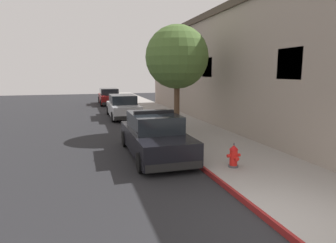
# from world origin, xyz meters

# --- Properties ---
(ground_plane) EXTENTS (29.12, 60.00, 0.20)m
(ground_plane) POSITION_xyz_m (-4.27, 10.00, -0.10)
(ground_plane) COLOR #232326
(sidewalk_pavement) EXTENTS (3.47, 60.00, 0.15)m
(sidewalk_pavement) POSITION_xyz_m (1.73, 10.00, 0.07)
(sidewalk_pavement) COLOR gray
(sidewalk_pavement) RESTS_ON ground
(curb_painted_edge) EXTENTS (0.08, 60.00, 0.15)m
(curb_painted_edge) POSITION_xyz_m (-0.04, 10.00, 0.07)
(curb_painted_edge) COLOR maroon
(curb_painted_edge) RESTS_ON ground
(storefront_building) EXTENTS (5.33, 25.33, 6.48)m
(storefront_building) POSITION_xyz_m (6.01, 11.20, 3.25)
(storefront_building) COLOR gray
(storefront_building) RESTS_ON ground
(police_cruiser) EXTENTS (1.94, 4.84, 1.68)m
(police_cruiser) POSITION_xyz_m (-1.08, 5.63, 0.74)
(police_cruiser) COLOR black
(police_cruiser) RESTS_ON ground
(parked_car_silver_ahead) EXTENTS (1.94, 4.84, 1.56)m
(parked_car_silver_ahead) POSITION_xyz_m (-0.91, 15.42, 0.74)
(parked_car_silver_ahead) COLOR #B2B5BA
(parked_car_silver_ahead) RESTS_ON ground
(parked_car_dark_far) EXTENTS (1.94, 4.84, 1.56)m
(parked_car_dark_far) POSITION_xyz_m (-1.03, 24.48, 0.74)
(parked_car_dark_far) COLOR maroon
(parked_car_dark_far) RESTS_ON ground
(fire_hydrant) EXTENTS (0.44, 0.40, 0.76)m
(fire_hydrant) POSITION_xyz_m (0.84, 3.15, 0.50)
(fire_hydrant) COLOR #4C4C51
(fire_hydrant) RESTS_ON sidewalk_pavement
(street_tree) EXTENTS (3.07, 3.07, 5.19)m
(street_tree) POSITION_xyz_m (0.92, 9.07, 3.79)
(street_tree) COLOR brown
(street_tree) RESTS_ON sidewalk_pavement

